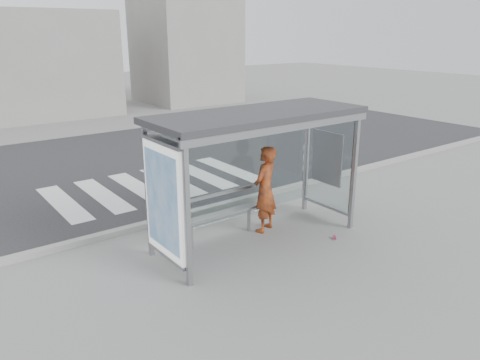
# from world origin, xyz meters

# --- Properties ---
(ground) EXTENTS (80.00, 80.00, 0.00)m
(ground) POSITION_xyz_m (0.00, 0.00, 0.00)
(ground) COLOR gray
(ground) RESTS_ON ground
(road) EXTENTS (30.00, 10.00, 0.01)m
(road) POSITION_xyz_m (0.00, 7.00, 0.00)
(road) COLOR #232325
(road) RESTS_ON ground
(curb) EXTENTS (30.00, 0.18, 0.12)m
(curb) POSITION_xyz_m (0.00, 1.95, 0.06)
(curb) COLOR gray
(curb) RESTS_ON ground
(crosswalk) EXTENTS (5.55, 3.00, 0.00)m
(crosswalk) POSITION_xyz_m (0.00, 4.50, 0.00)
(crosswalk) COLOR silver
(crosswalk) RESTS_ON ground
(bus_shelter) EXTENTS (4.25, 1.65, 2.62)m
(bus_shelter) POSITION_xyz_m (-0.37, 0.06, 1.98)
(bus_shelter) COLOR gray
(bus_shelter) RESTS_ON ground
(building_center) EXTENTS (8.00, 5.00, 5.00)m
(building_center) POSITION_xyz_m (0.00, 18.00, 2.50)
(building_center) COLOR gray
(building_center) RESTS_ON ground
(building_right) EXTENTS (5.00, 5.00, 7.00)m
(building_right) POSITION_xyz_m (9.00, 18.00, 3.50)
(building_right) COLOR gray
(building_right) RESTS_ON ground
(person) EXTENTS (0.79, 0.67, 1.83)m
(person) POSITION_xyz_m (0.44, 0.31, 0.91)
(person) COLOR #DB4D14
(person) RESTS_ON ground
(bench) EXTENTS (1.81, 0.32, 0.94)m
(bench) POSITION_xyz_m (-0.56, 0.50, 0.55)
(bench) COLOR slate
(bench) RESTS_ON ground
(soda_can) EXTENTS (0.13, 0.13, 0.06)m
(soda_can) POSITION_xyz_m (1.31, -0.89, 0.03)
(soda_can) COLOR #CA3B66
(soda_can) RESTS_ON ground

